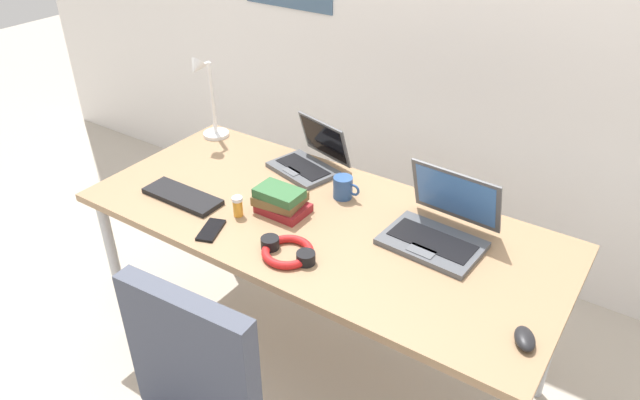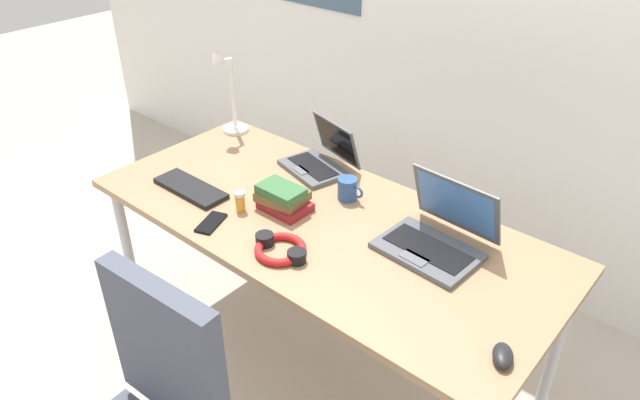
{
  "view_description": "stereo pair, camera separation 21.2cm",
  "coord_description": "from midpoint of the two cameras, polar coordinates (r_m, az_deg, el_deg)",
  "views": [
    {
      "loc": [
        1.0,
        -1.49,
        1.94
      ],
      "look_at": [
        0.0,
        0.0,
        0.82
      ],
      "focal_mm": 32.74,
      "sensor_mm": 36.0,
      "label": 1
    },
    {
      "loc": [
        1.17,
        -1.36,
        1.94
      ],
      "look_at": [
        0.0,
        0.0,
        0.82
      ],
      "focal_mm": 32.74,
      "sensor_mm": 36.0,
      "label": 2
    }
  ],
  "objects": [
    {
      "name": "ground_plane",
      "position": [
        2.64,
        2.37,
        -15.31
      ],
      "size": [
        12.0,
        12.0,
        0.0
      ],
      "primitive_type": "plane",
      "color": "#B7AD9E"
    },
    {
      "name": "headphones",
      "position": [
        1.98,
        -0.84,
        -4.89
      ],
      "size": [
        0.21,
        0.18,
        0.04
      ],
      "color": "red",
      "rests_on": "desk"
    },
    {
      "name": "book_stack",
      "position": [
        2.19,
        -0.88,
        0.11
      ],
      "size": [
        0.2,
        0.16,
        0.1
      ],
      "color": "maroon",
      "rests_on": "desk"
    },
    {
      "name": "laptop_center",
      "position": [
        2.04,
        14.25,
        -3.53
      ],
      "size": [
        0.35,
        0.33,
        0.24
      ],
      "color": "#515459",
      "rests_on": "desk"
    },
    {
      "name": "external_keyboard",
      "position": [
        2.36,
        -10.05,
        1.07
      ],
      "size": [
        0.33,
        0.12,
        0.02
      ],
      "primitive_type": "cube",
      "rotation": [
        0.0,
        0.0,
        -0.0
      ],
      "color": "black",
      "rests_on": "desk"
    },
    {
      "name": "cell_phone",
      "position": [
        2.14,
        -7.85,
        -2.31
      ],
      "size": [
        0.11,
        0.15,
        0.01
      ],
      "primitive_type": "cube",
      "rotation": [
        0.0,
        0.0,
        0.36
      ],
      "color": "black",
      "rests_on": "desk"
    },
    {
      "name": "desk",
      "position": [
        2.19,
        2.77,
        -3.12
      ],
      "size": [
        1.8,
        0.8,
        0.74
      ],
      "color": "#9E7A56",
      "rests_on": "ground_plane"
    },
    {
      "name": "laptop_back_left",
      "position": [
        2.47,
        2.47,
        3.92
      ],
      "size": [
        0.33,
        0.31,
        0.2
      ],
      "color": "#515459",
      "rests_on": "desk"
    },
    {
      "name": "coffee_mug",
      "position": [
        2.26,
        5.42,
        1.0
      ],
      "size": [
        0.11,
        0.08,
        0.09
      ],
      "color": "#2D518C",
      "rests_on": "desk"
    },
    {
      "name": "pill_bottle",
      "position": [
        2.19,
        -5.1,
        -0.18
      ],
      "size": [
        0.04,
        0.04,
        0.08
      ],
      "color": "gold",
      "rests_on": "desk"
    },
    {
      "name": "computer_mouse",
      "position": [
        1.73,
        20.95,
        -14.17
      ],
      "size": [
        0.09,
        0.11,
        0.03
      ],
      "primitive_type": "ellipsoid",
      "rotation": [
        0.0,
        0.0,
        0.48
      ],
      "color": "black",
      "rests_on": "desk"
    },
    {
      "name": "desk_lamp",
      "position": [
        2.73,
        -6.86,
        10.2
      ],
      "size": [
        0.12,
        0.18,
        0.4
      ],
      "color": "white",
      "rests_on": "desk"
    },
    {
      "name": "wall_back",
      "position": [
        2.82,
        17.74,
        17.45
      ],
      "size": [
        6.0,
        0.13,
        2.6
      ],
      "color": "silver",
      "rests_on": "ground_plane"
    }
  ]
}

